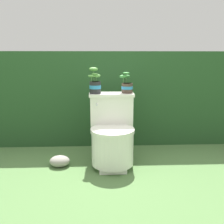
% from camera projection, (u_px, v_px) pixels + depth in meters
% --- Properties ---
extents(ground_plane, '(12.00, 12.00, 0.00)m').
position_uv_depth(ground_plane, '(103.00, 168.00, 2.52)').
color(ground_plane, '#4C703D').
extents(hedge_backdrop, '(4.24, 0.98, 1.17)m').
position_uv_depth(hedge_backdrop, '(102.00, 95.00, 3.50)').
color(hedge_backdrop, '#234723').
rests_on(hedge_backdrop, ground).
extents(toilet, '(0.47, 0.58, 0.73)m').
position_uv_depth(toilet, '(112.00, 134.00, 2.56)').
color(toilet, silver).
rests_on(toilet, ground).
extents(potted_plant_left, '(0.13, 0.12, 0.27)m').
position_uv_depth(potted_plant_left, '(95.00, 84.00, 2.59)').
color(potted_plant_left, '#262628').
rests_on(potted_plant_left, toilet).
extents(potted_plant_midleft, '(0.14, 0.14, 0.22)m').
position_uv_depth(potted_plant_midleft, '(127.00, 86.00, 2.63)').
color(potted_plant_midleft, '#47382D').
rests_on(potted_plant_midleft, toilet).
extents(garden_stone, '(0.20, 0.16, 0.11)m').
position_uv_depth(garden_stone, '(60.00, 161.00, 2.56)').
color(garden_stone, gray).
rests_on(garden_stone, ground).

